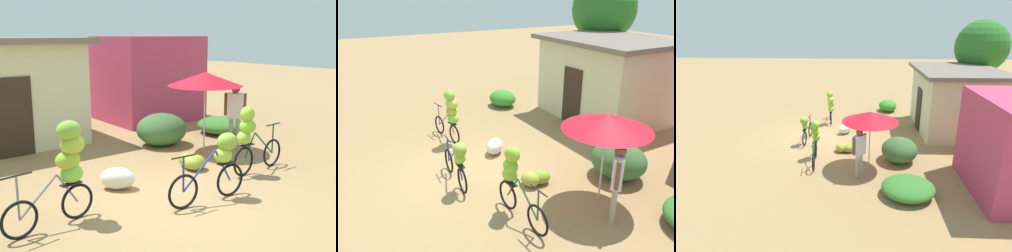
% 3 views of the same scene
% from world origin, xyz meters
% --- Properties ---
extents(ground_plane, '(60.00, 60.00, 0.00)m').
position_xyz_m(ground_plane, '(0.00, 0.00, 0.00)').
color(ground_plane, '#9D7B4F').
extents(building_low, '(4.69, 3.67, 2.93)m').
position_xyz_m(building_low, '(-1.50, 6.41, 1.49)').
color(building_low, beige).
rests_on(building_low, ground).
extents(tree_behind_building, '(2.70, 2.70, 5.07)m').
position_xyz_m(tree_behind_building, '(-3.89, 8.28, 3.68)').
color(tree_behind_building, brown).
rests_on(tree_behind_building, ground).
extents(hedge_bush_front_left, '(1.23, 1.03, 0.63)m').
position_xyz_m(hedge_bush_front_left, '(-4.45, 3.65, 0.32)').
color(hedge_bush_front_left, '#378C29').
rests_on(hedge_bush_front_left, ground).
extents(hedge_bush_front_right, '(1.43, 1.33, 0.90)m').
position_xyz_m(hedge_bush_front_right, '(2.04, 3.46, 0.45)').
color(hedge_bush_front_right, '#3C6737').
rests_on(hedge_bush_front_right, ground).
extents(hedge_bush_mid, '(1.46, 1.59, 0.52)m').
position_xyz_m(hedge_bush_mid, '(4.36, 3.43, 0.26)').
color(hedge_bush_mid, '#36772D').
rests_on(hedge_bush_mid, ground).
extents(market_umbrella, '(1.94, 1.94, 2.08)m').
position_xyz_m(market_umbrella, '(2.58, 2.32, 1.90)').
color(market_umbrella, beige).
rests_on(market_umbrella, ground).
extents(bicycle_leftmost, '(1.61, 0.44, 1.69)m').
position_xyz_m(bicycle_leftmost, '(-2.07, 0.52, 1.01)').
color(bicycle_leftmost, black).
rests_on(bicycle_leftmost, ground).
extents(bicycle_near_pile, '(1.73, 0.42, 1.25)m').
position_xyz_m(bicycle_near_pile, '(0.53, -0.29, 0.74)').
color(bicycle_near_pile, black).
rests_on(bicycle_near_pile, ground).
extents(bicycle_center_loaded, '(1.70, 0.40, 1.52)m').
position_xyz_m(bicycle_center_loaded, '(2.10, 0.33, 0.87)').
color(bicycle_center_loaded, black).
rests_on(bicycle_center_loaded, ground).
extents(banana_pile_on_ground, '(0.62, 0.85, 0.35)m').
position_xyz_m(banana_pile_on_ground, '(1.33, 1.36, 0.16)').
color(banana_pile_on_ground, olive).
rests_on(banana_pile_on_ground, ground).
extents(produce_sack, '(0.81, 0.80, 0.44)m').
position_xyz_m(produce_sack, '(-0.68, 1.31, 0.22)').
color(produce_sack, silver).
rests_on(produce_sack, ground).
extents(person_vendor, '(0.42, 0.45, 1.74)m').
position_xyz_m(person_vendor, '(3.34, 1.96, 1.07)').
color(person_vendor, gray).
rests_on(person_vendor, ground).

